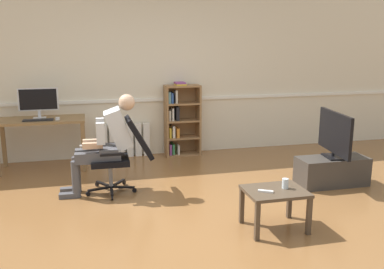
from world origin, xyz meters
TOP-DOWN VIEW (x-y plane):
  - ground_plane at (0.00, 0.00)m, footprint 18.00×18.00m
  - back_wall at (0.00, 2.65)m, footprint 12.00×0.13m
  - computer_desk at (-1.80, 2.15)m, footprint 1.25×0.61m
  - imac_monitor at (-1.82, 2.23)m, footprint 0.56×0.14m
  - keyboard at (-1.82, 2.01)m, footprint 0.41×0.12m
  - computer_mouse at (-1.55, 2.03)m, footprint 0.06×0.10m
  - bookshelf at (0.35, 2.44)m, footprint 0.58×0.29m
  - radiator at (-0.55, 2.54)m, footprint 0.79×0.08m
  - office_chair at (-0.72, 0.91)m, footprint 0.86×0.61m
  - person_seated at (-0.93, 0.91)m, footprint 0.96×0.40m
  - tv_stand at (1.96, 0.48)m, footprint 0.92×0.39m
  - tv_screen at (1.96, 0.48)m, footprint 0.24×0.89m
  - coffee_table at (0.65, -0.57)m, footprint 0.60×0.48m
  - drinking_glass at (0.77, -0.55)m, footprint 0.07×0.07m
  - spare_remote at (0.53, -0.61)m, footprint 0.15×0.11m

SIDE VIEW (x-z plane):
  - ground_plane at x=0.00m, z-range 0.00..0.00m
  - tv_stand at x=1.96m, z-range 0.00..0.37m
  - radiator at x=-0.55m, z-range 0.00..0.55m
  - coffee_table at x=0.65m, z-range 0.14..0.55m
  - spare_remote at x=0.53m, z-range 0.41..0.43m
  - drinking_glass at x=0.77m, z-range 0.41..0.52m
  - office_chair at x=-0.72m, z-range 0.04..0.99m
  - bookshelf at x=0.35m, z-range -0.01..1.20m
  - computer_desk at x=-1.80m, z-range 0.27..1.02m
  - person_seated at x=-0.93m, z-range 0.04..1.27m
  - tv_screen at x=1.96m, z-range 0.39..0.99m
  - keyboard at x=-1.82m, z-range 0.76..0.78m
  - computer_mouse at x=-1.55m, z-range 0.76..0.79m
  - imac_monitor at x=-1.82m, z-range 0.79..1.24m
  - back_wall at x=0.00m, z-range 0.00..2.70m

